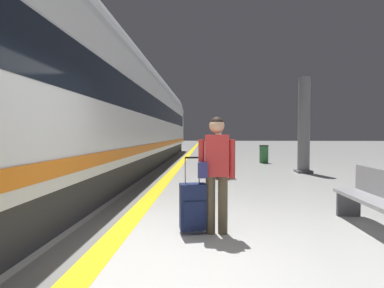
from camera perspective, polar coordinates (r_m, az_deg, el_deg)
name	(u,v)px	position (r m, az deg, el deg)	size (l,w,h in m)	color
ground_plane	(180,250)	(3.84, -2.50, -20.39)	(120.00, 120.00, 0.00)	silver
safety_line_strip	(179,165)	(13.68, -2.57, -4.15)	(0.36, 80.00, 0.01)	yellow
tactile_edge_band	(172,165)	(13.72, -4.06, -4.14)	(0.68, 80.00, 0.01)	slate
high_speed_train	(101,103)	(9.96, -17.64, 7.89)	(2.94, 32.83, 4.97)	#38383D
traveller_foreground	(216,166)	(4.19, 4.74, -4.47)	(0.54, 0.28, 1.71)	brown
rolling_suitcase_foreground	(193,206)	(4.30, 0.16, -12.37)	(0.42, 0.30, 1.13)	#19234C
passenger_near	(219,149)	(9.68, 5.34, -1.01)	(0.48, 0.38, 1.62)	#383842
suitcase_near	(228,168)	(9.59, 7.25, -4.87)	(0.43, 0.33, 0.97)	#596038
platform_pillar	(304,127)	(11.61, 21.44, 3.13)	(0.56, 0.56, 3.60)	slate
platform_bench	(377,199)	(5.24, 32.93, -9.19)	(0.44, 1.70, 0.91)	#99999E
waste_bin	(264,154)	(14.91, 14.16, -1.95)	(0.46, 0.46, 0.91)	#2D6638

